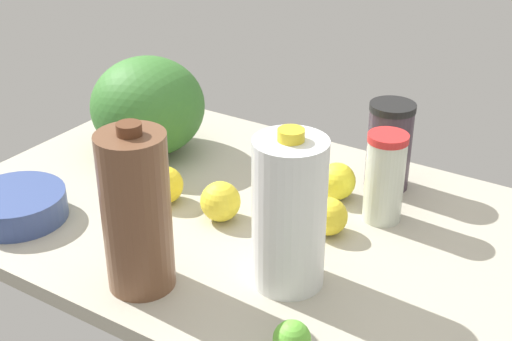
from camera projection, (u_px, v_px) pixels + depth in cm
name	position (u px, v px, depth cm)	size (l,w,h in cm)	color
countertop	(256.00, 223.00, 137.66)	(120.00, 76.00, 3.00)	#AFA996
watermelon	(148.00, 106.00, 157.60)	(25.23, 25.23, 21.98)	#38762F
tumbler_cup	(385.00, 177.00, 132.37)	(7.55, 7.55, 17.63)	beige
milk_jug	(289.00, 213.00, 112.86)	(11.94, 11.94, 27.52)	white
chocolate_milk_jug	(136.00, 212.00, 111.88)	(11.06, 11.06, 28.83)	brown
mixing_bowl	(17.00, 206.00, 135.40)	(18.59, 18.59, 5.33)	#384B87
shaker_bottle	(389.00, 146.00, 143.80)	(9.23, 9.23, 18.27)	#3C2E3A
lemon_far_back	(165.00, 185.00, 140.47)	(7.49, 7.49, 7.49)	yellow
lemon_near_front	(337.00, 181.00, 141.79)	(7.51, 7.51, 7.51)	yellow
lemon_by_jug	(220.00, 201.00, 134.43)	(7.71, 7.71, 7.71)	yellow
lemon_loose	(329.00, 216.00, 130.22)	(7.05, 7.05, 7.05)	yellow
lime_beside_bowl	(292.00, 339.00, 101.66)	(5.55, 5.55, 5.55)	#62BB39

